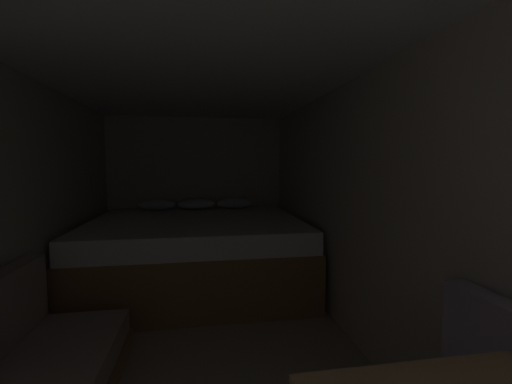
{
  "coord_description": "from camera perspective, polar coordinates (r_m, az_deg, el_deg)",
  "views": [
    {
      "loc": [
        0.04,
        -0.4,
        1.4
      ],
      "look_at": [
        0.54,
        2.55,
        1.15
      ],
      "focal_mm": 23.55,
      "sensor_mm": 36.0,
      "label": 1
    }
  ],
  "objects": [
    {
      "name": "ground_plane",
      "position": [
        2.68,
        -10.11,
        -26.63
      ],
      "size": [
        7.14,
        7.14,
        0.0
      ],
      "primitive_type": "plane",
      "color": "#A39984"
    },
    {
      "name": "wall_back",
      "position": [
        4.9,
        -10.06,
        0.38
      ],
      "size": [
        2.53,
        0.05,
        2.05
      ],
      "primitive_type": "cube",
      "color": "beige",
      "rests_on": "ground"
    },
    {
      "name": "ceiling_slab",
      "position": [
        2.39,
        -10.9,
        21.19
      ],
      "size": [
        2.53,
        5.14,
        0.05
      ],
      "primitive_type": "cube",
      "color": "white",
      "rests_on": "wall_left"
    },
    {
      "name": "bed",
      "position": [
        3.96,
        -10.02,
        -9.93
      ],
      "size": [
        2.31,
        2.0,
        0.93
      ],
      "color": "olive",
      "rests_on": "ground"
    },
    {
      "name": "wall_right",
      "position": [
        2.62,
        17.91,
        -3.61
      ],
      "size": [
        0.05,
        5.14,
        2.05
      ],
      "primitive_type": "cube",
      "color": "beige",
      "rests_on": "ground"
    }
  ]
}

